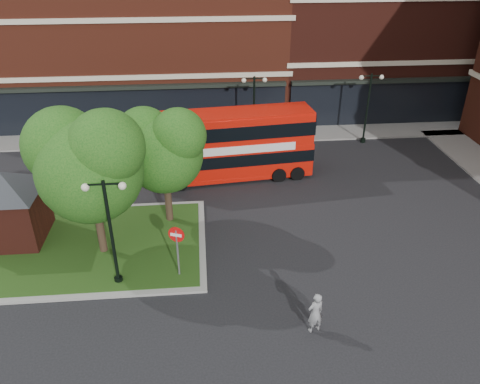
{
  "coord_description": "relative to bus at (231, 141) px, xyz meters",
  "views": [
    {
      "loc": [
        -1.67,
        -16.04,
        13.29
      ],
      "look_at": [
        0.13,
        4.25,
        2.0
      ],
      "focal_mm": 35.0,
      "sensor_mm": 36.0,
      "label": 1
    }
  ],
  "objects": [
    {
      "name": "lamp_far_right",
      "position": [
        9.88,
        4.69,
        0.4
      ],
      "size": [
        1.72,
        0.36,
        5.0
      ],
      "color": "black",
      "rests_on": "ground"
    },
    {
      "name": "kiosk",
      "position": [
        -11.12,
        -5.81,
        -0.12
      ],
      "size": [
        6.51,
        6.51,
        3.6
      ],
      "color": "#471911",
      "rests_on": "traffic_island"
    },
    {
      "name": "car_silver",
      "position": [
        -2.84,
        6.19,
        -1.67
      ],
      "size": [
        4.65,
        2.33,
        1.52
      ],
      "primitive_type": "imported",
      "rotation": [
        0.0,
        0.0,
        1.69
      ],
      "color": "#B2B5BA",
      "rests_on": "ground"
    },
    {
      "name": "ground",
      "position": [
        -0.12,
        -9.81,
        -2.43
      ],
      "size": [
        120.0,
        120.0,
        0.0
      ],
      "primitive_type": "plane",
      "color": "black",
      "rests_on": "ground"
    },
    {
      "name": "car_white",
      "position": [
        3.58,
        6.19,
        -1.7
      ],
      "size": [
        4.49,
        1.64,
        1.47
      ],
      "primitive_type": "imported",
      "rotation": [
        0.0,
        0.0,
        1.55
      ],
      "color": "white",
      "rests_on": "ground"
    },
    {
      "name": "bus",
      "position": [
        0.0,
        0.0,
        0.0
      ],
      "size": [
        9.88,
        3.23,
        3.71
      ],
      "rotation": [
        0.0,
        0.0,
        0.11
      ],
      "color": "red",
      "rests_on": "ground"
    },
    {
      "name": "terrace_far_left",
      "position": [
        -8.12,
        14.19,
        4.57
      ],
      "size": [
        26.0,
        12.0,
        14.0
      ],
      "primitive_type": "cube",
      "color": "maroon",
      "rests_on": "ground"
    },
    {
      "name": "tree_island_east",
      "position": [
        -3.7,
        -4.75,
        1.81
      ],
      "size": [
        4.46,
        3.9,
        6.29
      ],
      "color": "#2D2116",
      "rests_on": "ground"
    },
    {
      "name": "woman",
      "position": [
        2.18,
        -13.08,
        -1.54
      ],
      "size": [
        0.75,
        0.61,
        1.77
      ],
      "primitive_type": "imported",
      "rotation": [
        0.0,
        0.0,
        3.47
      ],
      "color": "gray",
      "rests_on": "ground"
    },
    {
      "name": "terrace_far_right",
      "position": [
        13.88,
        14.19,
        5.57
      ],
      "size": [
        18.0,
        12.0,
        16.0
      ],
      "primitive_type": "cube",
      "color": "#471911",
      "rests_on": "ground"
    },
    {
      "name": "lamp_far_left",
      "position": [
        1.88,
        4.69,
        0.4
      ],
      "size": [
        1.72,
        0.36,
        5.0
      ],
      "color": "black",
      "rests_on": "ground"
    },
    {
      "name": "no_entry_sign",
      "position": [
        -3.01,
        -9.41,
        -0.58
      ],
      "size": [
        0.69,
        0.31,
        2.59
      ],
      "rotation": [
        0.0,
        0.0,
        -0.37
      ],
      "color": "slate",
      "rests_on": "ground"
    },
    {
      "name": "lamp_island",
      "position": [
        -5.62,
        -9.61,
        0.4
      ],
      "size": [
        1.72,
        0.36,
        5.0
      ],
      "color": "black",
      "rests_on": "ground"
    },
    {
      "name": "traffic_island",
      "position": [
        -8.12,
        -6.81,
        -2.36
      ],
      "size": [
        12.6,
        7.6,
        0.15
      ],
      "color": "gray",
      "rests_on": "ground"
    },
    {
      "name": "tree_island_west",
      "position": [
        -6.71,
        -7.23,
        2.36
      ],
      "size": [
        5.4,
        4.71,
        7.21
      ],
      "color": "#2D2116",
      "rests_on": "ground"
    },
    {
      "name": "pavement_far",
      "position": [
        -0.12,
        6.69,
        -2.37
      ],
      "size": [
        44.0,
        3.0,
        0.12
      ],
      "primitive_type": "cube",
      "color": "slate",
      "rests_on": "ground"
    }
  ]
}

